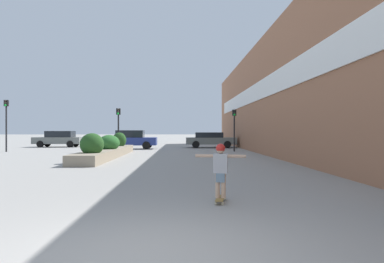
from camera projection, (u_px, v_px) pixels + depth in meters
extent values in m
plane|color=gray|center=(142.00, 258.00, 4.01)|extent=(300.00, 300.00, 0.00)
cube|color=#9E6647|center=(274.00, 92.00, 20.10)|extent=(0.60, 46.83, 7.54)
cube|color=white|center=(258.00, 91.00, 22.80)|extent=(0.06, 35.31, 1.20)
cube|color=gray|center=(108.00, 153.00, 19.66)|extent=(1.32, 11.19, 0.48)
ellipsoid|color=#234C1E|center=(92.00, 144.00, 16.00)|extent=(1.12, 0.94, 1.05)
ellipsoid|color=#286028|center=(109.00, 143.00, 19.55)|extent=(1.21, 1.22, 0.91)
ellipsoid|color=#234C1E|center=(119.00, 140.00, 23.43)|extent=(0.95, 0.76, 1.05)
cube|color=olive|center=(221.00, 198.00, 7.15)|extent=(0.31, 0.72, 0.01)
cylinder|color=beige|center=(218.00, 199.00, 7.41)|extent=(0.06, 0.07, 0.06)
cylinder|color=beige|center=(225.00, 199.00, 7.38)|extent=(0.06, 0.07, 0.06)
cylinder|color=beige|center=(216.00, 203.00, 6.92)|extent=(0.06, 0.07, 0.06)
cylinder|color=beige|center=(223.00, 204.00, 6.90)|extent=(0.06, 0.07, 0.06)
cylinder|color=tan|center=(218.00, 185.00, 7.16)|extent=(0.11, 0.11, 0.52)
cylinder|color=tan|center=(223.00, 185.00, 7.14)|extent=(0.11, 0.11, 0.52)
cube|color=slate|center=(221.00, 177.00, 7.15)|extent=(0.21, 0.19, 0.19)
cube|color=#B2B2B7|center=(221.00, 163.00, 7.15)|extent=(0.32, 0.21, 0.41)
cylinder|color=tan|center=(205.00, 156.00, 7.21)|extent=(0.39, 0.15, 0.07)
cylinder|color=tan|center=(237.00, 156.00, 7.09)|extent=(0.39, 0.15, 0.07)
sphere|color=tan|center=(221.00, 150.00, 7.15)|extent=(0.17, 0.17, 0.17)
sphere|color=red|center=(221.00, 148.00, 7.15)|extent=(0.19, 0.19, 0.19)
cube|color=slate|center=(58.00, 140.00, 32.18)|extent=(4.37, 1.77, 0.61)
cube|color=black|center=(60.00, 134.00, 32.19)|extent=(2.41, 1.56, 0.59)
cylinder|color=black|center=(40.00, 144.00, 31.30)|extent=(0.61, 0.22, 0.61)
cylinder|color=black|center=(47.00, 143.00, 32.98)|extent=(0.61, 0.22, 0.61)
cylinder|color=black|center=(70.00, 144.00, 31.39)|extent=(0.61, 0.22, 0.61)
cylinder|color=black|center=(76.00, 143.00, 33.07)|extent=(0.61, 0.22, 0.61)
cube|color=navy|center=(132.00, 141.00, 28.59)|extent=(4.04, 1.75, 0.64)
cube|color=black|center=(130.00, 134.00, 28.58)|extent=(2.22, 1.54, 0.60)
cylinder|color=black|center=(148.00, 145.00, 29.46)|extent=(0.65, 0.22, 0.65)
cylinder|color=black|center=(146.00, 145.00, 27.80)|extent=(0.65, 0.22, 0.65)
cylinder|color=black|center=(119.00, 145.00, 29.38)|extent=(0.65, 0.22, 0.65)
cylinder|color=black|center=(115.00, 146.00, 27.72)|extent=(0.65, 0.22, 0.65)
cube|color=slate|center=(211.00, 141.00, 30.85)|extent=(4.46, 1.87, 0.60)
cube|color=black|center=(209.00, 135.00, 30.84)|extent=(2.46, 1.64, 0.46)
cylinder|color=black|center=(225.00, 144.00, 31.78)|extent=(0.64, 0.22, 0.64)
cylinder|color=black|center=(227.00, 144.00, 30.00)|extent=(0.64, 0.22, 0.64)
cylinder|color=black|center=(195.00, 144.00, 31.69)|extent=(0.64, 0.22, 0.64)
cylinder|color=black|center=(196.00, 145.00, 29.92)|extent=(0.64, 0.22, 0.64)
cylinder|color=black|center=(118.00, 133.00, 24.31)|extent=(0.11, 0.11, 2.66)
cube|color=black|center=(118.00, 112.00, 24.30)|extent=(0.28, 0.20, 0.45)
sphere|color=#2D2823|center=(118.00, 109.00, 24.18)|extent=(0.15, 0.15, 0.15)
sphere|color=#2D2823|center=(118.00, 111.00, 24.18)|extent=(0.15, 0.15, 0.15)
sphere|color=green|center=(118.00, 114.00, 24.18)|extent=(0.15, 0.15, 0.15)
cylinder|color=black|center=(234.00, 134.00, 25.02)|extent=(0.11, 0.11, 2.62)
cube|color=black|center=(234.00, 113.00, 25.02)|extent=(0.28, 0.20, 0.45)
sphere|color=#2D2823|center=(234.00, 111.00, 24.90)|extent=(0.15, 0.15, 0.15)
sphere|color=#2D2823|center=(234.00, 113.00, 24.90)|extent=(0.15, 0.15, 0.15)
sphere|color=green|center=(234.00, 115.00, 24.90)|extent=(0.15, 0.15, 0.15)
cylinder|color=black|center=(6.00, 129.00, 24.60)|extent=(0.11, 0.11, 3.28)
cube|color=black|center=(6.00, 103.00, 24.60)|extent=(0.28, 0.20, 0.45)
sphere|color=#2D2823|center=(5.00, 101.00, 24.47)|extent=(0.15, 0.15, 0.15)
sphere|color=#2D2823|center=(5.00, 103.00, 24.47)|extent=(0.15, 0.15, 0.15)
sphere|color=green|center=(5.00, 105.00, 24.47)|extent=(0.15, 0.15, 0.15)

